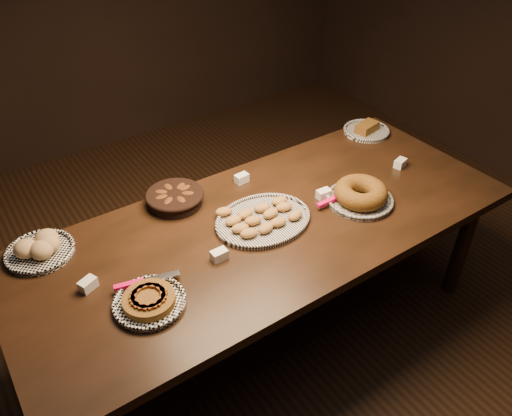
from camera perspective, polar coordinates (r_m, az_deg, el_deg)
ground at (r=2.87m, az=1.25°, el=-13.47°), size 5.00×5.00×0.00m
buffet_table at (r=2.39m, az=1.46°, el=-3.03°), size 2.40×1.00×0.75m
apple_tart_plate at (r=1.99m, az=-12.12°, el=-10.32°), size 0.31×0.29×0.06m
madeleine_platter at (r=2.33m, az=0.70°, el=-1.25°), size 0.47×0.38×0.05m
bundt_cake_plate at (r=2.50m, az=11.83°, el=1.49°), size 0.39×0.33×0.10m
croissant_basket at (r=2.47m, az=-9.26°, el=1.26°), size 0.29×0.29×0.07m
bread_roll_plate at (r=2.34m, az=-23.42°, el=-4.22°), size 0.29×0.29×0.09m
loaf_plate at (r=3.14m, az=12.51°, el=8.70°), size 0.28×0.28×0.06m
tent_cards at (r=2.38m, az=1.08°, el=-0.16°), size 1.80×0.49×0.04m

